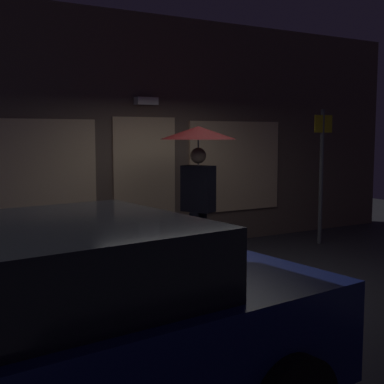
{
  "coord_description": "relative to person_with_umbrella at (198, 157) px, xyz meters",
  "views": [
    {
      "loc": [
        -3.75,
        -5.63,
        1.94
      ],
      "look_at": [
        0.1,
        0.85,
        1.11
      ],
      "focal_mm": 49.81,
      "sensor_mm": 36.0,
      "label": 1
    }
  ],
  "objects": [
    {
      "name": "person_with_umbrella",
      "position": [
        0.0,
        0.0,
        0.0
      ],
      "size": [
        1.09,
        1.09,
        2.04
      ],
      "rotation": [
        0.0,
        0.0,
        -1.11
      ],
      "color": "black",
      "rests_on": "ground"
    },
    {
      "name": "ground_plane",
      "position": [
        -0.21,
        -0.85,
        -1.6
      ],
      "size": [
        18.0,
        18.0,
        0.0
      ],
      "primitive_type": "plane",
      "color": "#2D2D33"
    },
    {
      "name": "sidewalk_bollard",
      "position": [
        -1.56,
        0.46,
        -1.32
      ],
      "size": [
        0.24,
        0.24,
        0.55
      ],
      "primitive_type": "cylinder",
      "color": "slate",
      "rests_on": "ground"
    },
    {
      "name": "sidewalk_bollard_2",
      "position": [
        -2.51,
        0.51,
        -1.3
      ],
      "size": [
        0.29,
        0.29,
        0.59
      ],
      "primitive_type": "cylinder",
      "color": "slate",
      "rests_on": "ground"
    },
    {
      "name": "building_facade",
      "position": [
        -0.21,
        1.5,
        0.31
      ],
      "size": [
        10.93,
        0.48,
        3.84
      ],
      "color": "brown",
      "rests_on": "ground"
    },
    {
      "name": "street_sign_post",
      "position": [
        2.72,
        0.33,
        -0.26
      ],
      "size": [
        0.4,
        0.07,
        2.35
      ],
      "color": "#595B60",
      "rests_on": "ground"
    }
  ]
}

